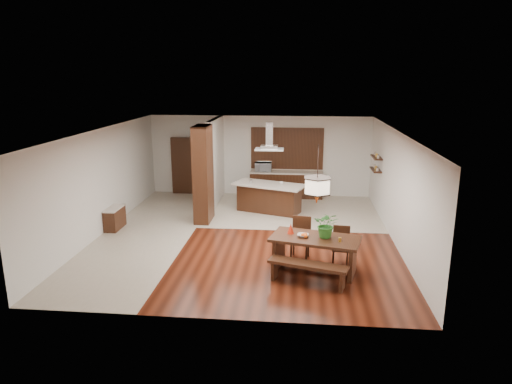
# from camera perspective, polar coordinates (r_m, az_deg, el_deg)

# --- Properties ---
(room_shell) EXTENTS (9.00, 9.04, 2.92)m
(room_shell) POSITION_cam_1_polar(r_m,az_deg,el_deg) (12.17, -1.41, 3.74)
(room_shell) COLOR #37130A
(room_shell) RESTS_ON ground
(tile_hallway) EXTENTS (2.50, 9.00, 0.01)m
(tile_hallway) POSITION_cam_1_polar(r_m,az_deg,el_deg) (13.31, -13.24, -4.88)
(tile_hallway) COLOR #C0B3A0
(tile_hallway) RESTS_ON ground
(tile_kitchen) EXTENTS (5.50, 4.00, 0.01)m
(tile_kitchen) POSITION_cam_1_polar(r_m,az_deg,el_deg) (15.01, 4.53, -2.32)
(tile_kitchen) COLOR #C0B3A0
(tile_kitchen) RESTS_ON ground
(soffit_band) EXTENTS (8.00, 9.00, 0.02)m
(soffit_band) POSITION_cam_1_polar(r_m,az_deg,el_deg) (12.05, -1.43, 7.59)
(soffit_band) COLOR #442111
(soffit_band) RESTS_ON room_shell
(partition_pier) EXTENTS (0.45, 1.00, 2.90)m
(partition_pier) POSITION_cam_1_polar(r_m,az_deg,el_deg) (13.68, -6.63, 2.23)
(partition_pier) COLOR black
(partition_pier) RESTS_ON ground
(partition_stub) EXTENTS (0.18, 2.40, 2.90)m
(partition_stub) POSITION_cam_1_polar(r_m,az_deg,el_deg) (15.70, -5.05, 3.85)
(partition_stub) COLOR silver
(partition_stub) RESTS_ON ground
(hallway_console) EXTENTS (0.37, 0.88, 0.63)m
(hallway_console) POSITION_cam_1_polar(r_m,az_deg,el_deg) (13.76, -17.24, -3.16)
(hallway_console) COLOR black
(hallway_console) RESTS_ON ground
(hallway_doorway) EXTENTS (1.10, 0.20, 2.10)m
(hallway_doorway) POSITION_cam_1_polar(r_m,az_deg,el_deg) (17.11, -8.65, 3.25)
(hallway_doorway) COLOR black
(hallway_doorway) RESTS_ON ground
(rear_counter) EXTENTS (2.60, 0.62, 0.95)m
(rear_counter) POSITION_cam_1_polar(r_m,az_deg,el_deg) (16.53, 3.80, 0.96)
(rear_counter) COLOR black
(rear_counter) RESTS_ON ground
(kitchen_window) EXTENTS (2.60, 0.08, 1.50)m
(kitchen_window) POSITION_cam_1_polar(r_m,az_deg,el_deg) (16.54, 3.90, 5.47)
(kitchen_window) COLOR brown
(kitchen_window) RESTS_ON room_shell
(shelf_lower) EXTENTS (0.26, 0.90, 0.04)m
(shelf_lower) POSITION_cam_1_polar(r_m,az_deg,el_deg) (14.96, 14.73, 2.71)
(shelf_lower) COLOR black
(shelf_lower) RESTS_ON room_shell
(shelf_upper) EXTENTS (0.26, 0.90, 0.04)m
(shelf_upper) POSITION_cam_1_polar(r_m,az_deg,el_deg) (14.89, 14.83, 4.21)
(shelf_upper) COLOR black
(shelf_upper) RESTS_ON room_shell
(dining_table) EXTENTS (2.12, 1.41, 0.81)m
(dining_table) POSITION_cam_1_polar(r_m,az_deg,el_deg) (10.37, 7.40, -6.75)
(dining_table) COLOR black
(dining_table) RESTS_ON ground
(dining_bench) EXTENTS (1.73, 0.85, 0.48)m
(dining_bench) POSITION_cam_1_polar(r_m,az_deg,el_deg) (9.87, 6.46, -10.10)
(dining_bench) COLOR black
(dining_bench) RESTS_ON ground
(dining_chair_left) EXTENTS (0.52, 0.52, 1.02)m
(dining_chair_left) POSITION_cam_1_polar(r_m,az_deg,el_deg) (11.04, 5.55, -5.83)
(dining_chair_left) COLOR black
(dining_chair_left) RESTS_ON ground
(dining_chair_right) EXTENTS (0.44, 0.44, 0.89)m
(dining_chair_right) POSITION_cam_1_polar(r_m,az_deg,el_deg) (10.89, 10.55, -6.66)
(dining_chair_right) COLOR black
(dining_chair_right) RESTS_ON ground
(pendant_lantern) EXTENTS (0.64, 0.64, 1.31)m
(pendant_lantern) POSITION_cam_1_polar(r_m,az_deg,el_deg) (9.89, 7.70, 2.19)
(pendant_lantern) COLOR beige
(pendant_lantern) RESTS_ON room_shell
(foliage_plant) EXTENTS (0.61, 0.55, 0.60)m
(foliage_plant) POSITION_cam_1_polar(r_m,az_deg,el_deg) (10.22, 8.82, -4.06)
(foliage_plant) COLOR #2A6B23
(foliage_plant) RESTS_ON dining_table
(fruit_bowl) EXTENTS (0.28, 0.28, 0.06)m
(fruit_bowl) POSITION_cam_1_polar(r_m,az_deg,el_deg) (10.28, 5.88, -5.42)
(fruit_bowl) COLOR beige
(fruit_bowl) RESTS_ON dining_table
(napkin_cone) EXTENTS (0.20, 0.20, 0.24)m
(napkin_cone) POSITION_cam_1_polar(r_m,az_deg,el_deg) (10.44, 4.36, -4.57)
(napkin_cone) COLOR red
(napkin_cone) RESTS_ON dining_table
(gold_ornament) EXTENTS (0.08, 0.08, 0.09)m
(gold_ornament) POSITION_cam_1_polar(r_m,az_deg,el_deg) (10.09, 10.44, -5.88)
(gold_ornament) COLOR gold
(gold_ornament) RESTS_ON dining_table
(kitchen_island) EXTENTS (2.47, 1.69, 0.94)m
(kitchen_island) POSITION_cam_1_polar(r_m,az_deg,el_deg) (14.73, 1.64, -0.68)
(kitchen_island) COLOR black
(kitchen_island) RESTS_ON ground
(range_hood) EXTENTS (0.90, 0.55, 0.87)m
(range_hood) POSITION_cam_1_polar(r_m,az_deg,el_deg) (14.35, 1.70, 7.00)
(range_hood) COLOR silver
(range_hood) RESTS_ON room_shell
(island_cup) EXTENTS (0.15, 0.15, 0.09)m
(island_cup) POSITION_cam_1_polar(r_m,az_deg,el_deg) (14.53, 3.20, 1.13)
(island_cup) COLOR silver
(island_cup) RESTS_ON kitchen_island
(microwave) EXTENTS (0.59, 0.40, 0.32)m
(microwave) POSITION_cam_1_polar(r_m,az_deg,el_deg) (16.44, 0.92, 3.18)
(microwave) COLOR silver
(microwave) RESTS_ON rear_counter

